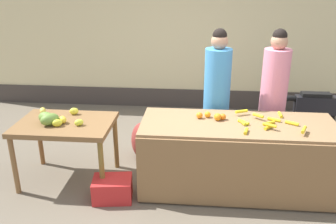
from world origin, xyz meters
The scene contains 12 objects.
ground_plane centered at (0.00, 0.00, 0.00)m, with size 24.00×24.00×0.00m, color #665B4C.
market_wall_back centered at (0.00, 2.86, 1.49)m, with size 8.58×0.23×3.03m.
fruit_stall_counter centered at (0.53, -0.01, 0.42)m, with size 2.23×0.87×0.84m.
side_table_wooden centered at (-1.51, 0.00, 0.69)m, with size 1.13×0.80×0.78m.
banana_bunch_pile centered at (0.83, 0.00, 0.87)m, with size 0.73×0.66×0.07m.
orange_pile centered at (0.23, 0.10, 0.88)m, with size 0.35×0.16×0.09m.
mango_papaya_pile centered at (-1.64, -0.04, 0.84)m, with size 0.69×0.54×0.14m.
vendor_woman_blue_shirt centered at (0.30, 0.67, 0.91)m, with size 0.34×0.34×1.81m.
vendor_woman_pink_shirt centered at (1.03, 0.71, 0.91)m, with size 0.34×0.34×1.81m.
parked_motorcycle centered at (1.99, 1.67, 0.40)m, with size 1.60×0.18×0.88m.
produce_crate centered at (-0.88, -0.37, 0.13)m, with size 0.44×0.32×0.26m, color red.
produce_sack centered at (-0.70, 0.65, 0.26)m, with size 0.36×0.30×0.52m, color maroon.
Camera 1 is at (0.06, -3.79, 2.42)m, focal length 38.19 mm.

